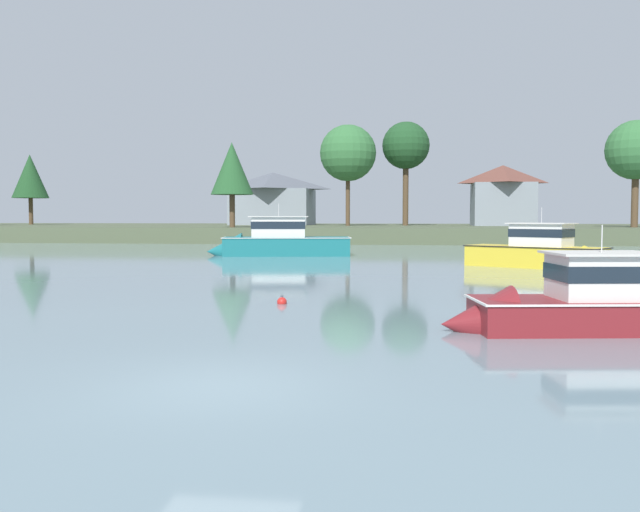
{
  "coord_description": "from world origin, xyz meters",
  "views": [
    {
      "loc": [
        3.27,
        -11.53,
        2.92
      ],
      "look_at": [
        -0.66,
        18.16,
        1.2
      ],
      "focal_mm": 39.27,
      "sensor_mm": 36.0,
      "label": 1
    }
  ],
  "objects_px": {
    "cruiser_maroon": "(575,313)",
    "mooring_buoy_red": "(282,302)",
    "cruiser_teal": "(273,246)",
    "cruiser_yellow": "(548,257)"
  },
  "relations": [
    {
      "from": "cruiser_maroon",
      "to": "mooring_buoy_red",
      "type": "bearing_deg",
      "value": 152.08
    },
    {
      "from": "cruiser_maroon",
      "to": "cruiser_teal",
      "type": "bearing_deg",
      "value": 113.89
    },
    {
      "from": "cruiser_maroon",
      "to": "cruiser_yellow",
      "type": "distance_m",
      "value": 22.35
    },
    {
      "from": "cruiser_maroon",
      "to": "mooring_buoy_red",
      "type": "height_order",
      "value": "cruiser_maroon"
    },
    {
      "from": "cruiser_yellow",
      "to": "mooring_buoy_red",
      "type": "height_order",
      "value": "cruiser_yellow"
    },
    {
      "from": "cruiser_maroon",
      "to": "mooring_buoy_red",
      "type": "distance_m",
      "value": 9.49
    },
    {
      "from": "cruiser_maroon",
      "to": "cruiser_yellow",
      "type": "height_order",
      "value": "cruiser_yellow"
    },
    {
      "from": "cruiser_teal",
      "to": "cruiser_yellow",
      "type": "xyz_separation_m",
      "value": [
        17.69,
        -10.12,
        -0.09
      ]
    },
    {
      "from": "mooring_buoy_red",
      "to": "cruiser_teal",
      "type": "bearing_deg",
      "value": 101.98
    },
    {
      "from": "cruiser_maroon",
      "to": "mooring_buoy_red",
      "type": "xyz_separation_m",
      "value": [
        -8.37,
        4.44,
        -0.4
      ]
    }
  ]
}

